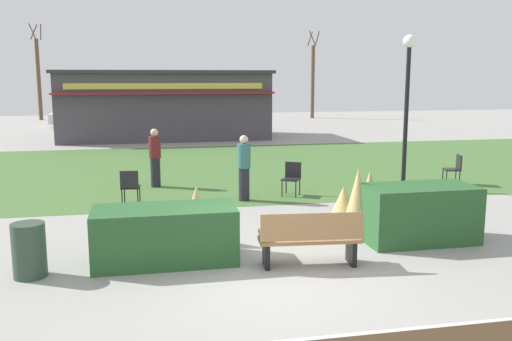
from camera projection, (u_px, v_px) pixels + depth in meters
The scene contains 21 objects.
ground_plane at pixel (275, 276), 8.78m from camera, with size 80.00×80.00×0.00m, color #999691.
lawn_patch at pixel (202, 168), 19.18m from camera, with size 36.00×12.00×0.01m, color #446B33.
park_bench at pixel (310, 239), 9.14m from camera, with size 1.74×0.69×0.95m.
hedge_left at pixel (165, 235), 9.38m from camera, with size 2.41×1.10×0.96m, color #28562B.
hedge_right at pixel (419, 214), 10.56m from camera, with size 2.12×1.10×1.09m, color #28562B.
ornamental_grass_behind_left at pixel (369, 199), 11.49m from camera, with size 0.65×0.65×1.24m, color tan.
ornamental_grass_behind_right at pixel (358, 203), 10.76m from camera, with size 0.69×0.69×1.39m, color tan.
ornamental_grass_behind_center at pixel (343, 209), 11.28m from camera, with size 0.79×0.79×0.94m, color tan.
ornamental_grass_behind_far at pixel (197, 214), 10.47m from camera, with size 0.73×0.73×1.12m, color tan.
lamppost_mid at pixel (407, 94), 15.17m from camera, with size 0.36×0.36×4.28m.
trash_bin at pixel (29, 250), 8.67m from camera, with size 0.52×0.52×0.88m, color #2D4233.
food_kiosk at pixel (165, 104), 28.45m from camera, with size 10.68×5.14×3.47m.
cafe_chair_west at pixel (130, 185), 13.50m from camera, with size 0.49×0.49×0.89m.
cafe_chair_east at pixel (292, 176), 14.71m from camera, with size 0.61×0.61×0.89m.
cafe_chair_center at pixel (455, 167), 16.16m from camera, with size 0.54×0.54×0.89m.
person_strolling at pixel (244, 168), 14.00m from camera, with size 0.34×0.34×1.69m.
person_standing at pixel (155, 157), 15.77m from camera, with size 0.34×0.34×1.69m.
parked_car_west_slot at pixel (84, 117), 35.20m from camera, with size 4.28×2.20×1.20m.
parked_car_center_slot at pixel (171, 115), 36.31m from camera, with size 4.21×2.07×1.20m.
tree_left_bg at pixel (313, 80), 42.25m from camera, with size 0.91×0.96×6.59m.
tree_right_bg at pixel (39, 77), 40.34m from camera, with size 0.91×0.96×6.96m.
Camera 1 is at (-1.99, -8.14, 3.14)m, focal length 38.54 mm.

